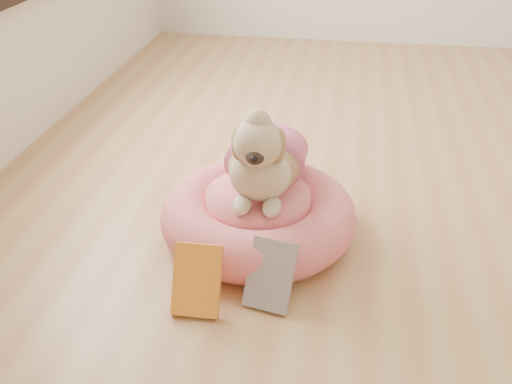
% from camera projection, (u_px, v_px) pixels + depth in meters
% --- Properties ---
extents(floor, '(4.50, 4.50, 0.00)m').
position_uv_depth(floor, '(472.00, 202.00, 2.27)').
color(floor, '#B2794A').
rests_on(floor, ground).
extents(pet_bed, '(0.69, 0.69, 0.18)m').
position_uv_depth(pet_bed, '(258.00, 215.00, 2.03)').
color(pet_bed, '#DC6356').
rests_on(pet_bed, floor).
extents(dog, '(0.34, 0.49, 0.36)m').
position_uv_depth(dog, '(264.00, 142.00, 1.91)').
color(dog, olive).
rests_on(dog, pet_bed).
extents(book_yellow, '(0.15, 0.14, 0.20)m').
position_uv_depth(book_yellow, '(197.00, 280.00, 1.69)').
color(book_yellow, yellow).
rests_on(book_yellow, floor).
extents(book_white, '(0.16, 0.16, 0.19)m').
position_uv_depth(book_white, '(270.00, 275.00, 1.72)').
color(book_white, white).
rests_on(book_white, floor).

